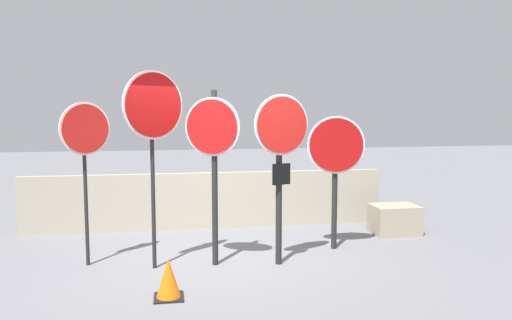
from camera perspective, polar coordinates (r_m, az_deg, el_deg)
name	(u,v)px	position (r m, az deg, el deg)	size (l,w,h in m)	color
ground_plane	(219,261)	(7.40, -4.20, -11.41)	(40.00, 40.00, 0.00)	slate
fence_back	(208,201)	(9.24, -5.46, -4.64)	(6.60, 0.12, 1.03)	#A89E89
stop_sign_0	(85,140)	(7.23, -18.92, 2.13)	(0.61, 0.44, 2.29)	black
stop_sign_1	(154,118)	(6.83, -11.63, 4.78)	(0.78, 0.54, 2.71)	black
stop_sign_2	(213,146)	(6.87, -4.93, 1.61)	(0.72, 0.41, 2.45)	black
stop_sign_3	(281,148)	(6.90, 2.86, 1.36)	(0.81, 0.28, 2.40)	black
stop_sign_4	(336,157)	(7.78, 9.10, 0.30)	(0.88, 0.21, 2.09)	black
traffic_cone_0	(169,279)	(6.03, -9.97, -13.23)	(0.34, 0.34, 0.47)	black
storage_crate	(394,219)	(9.19, 15.54, -6.55)	(0.79, 0.61, 0.51)	#9E937A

